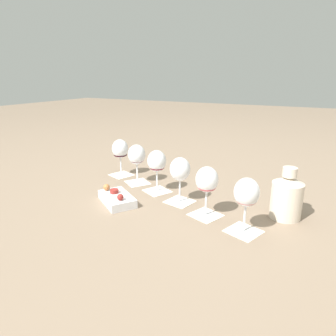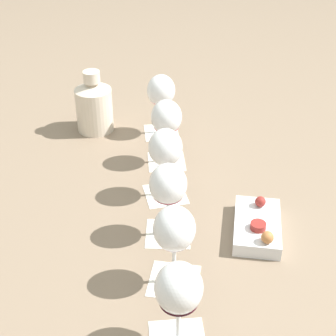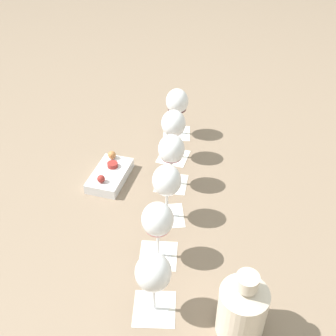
{
  "view_description": "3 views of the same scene",
  "coord_description": "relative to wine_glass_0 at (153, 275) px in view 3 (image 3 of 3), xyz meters",
  "views": [
    {
      "loc": [
        -0.51,
        0.97,
        0.46
      ],
      "look_at": [
        -0.0,
        -0.0,
        0.12
      ],
      "focal_mm": 32.0,
      "sensor_mm": 36.0,
      "label": 1
    },
    {
      "loc": [
        0.82,
        -0.39,
        0.72
      ],
      "look_at": [
        -0.0,
        -0.0,
        0.12
      ],
      "focal_mm": 55.0,
      "sensor_mm": 36.0,
      "label": 2
    },
    {
      "loc": [
        -0.86,
        0.27,
        0.83
      ],
      "look_at": [
        -0.0,
        -0.0,
        0.12
      ],
      "focal_mm": 45.0,
      "sensor_mm": 36.0,
      "label": 3
    }
  ],
  "objects": [
    {
      "name": "ground_plane",
      "position": [
        0.33,
        -0.14,
        -0.12
      ],
      "size": [
        8.0,
        8.0,
        0.0
      ],
      "primitive_type": "plane",
      "color": "#7F6B56"
    },
    {
      "name": "tasting_card_0",
      "position": [
        0.0,
        -0.0,
        -0.12
      ],
      "size": [
        0.12,
        0.12,
        0.0
      ],
      "color": "silver",
      "rests_on": "ground_plane"
    },
    {
      "name": "tasting_card_1",
      "position": [
        0.14,
        -0.05,
        -0.12
      ],
      "size": [
        0.12,
        0.12,
        0.0
      ],
      "color": "silver",
      "rests_on": "ground_plane"
    },
    {
      "name": "tasting_card_2",
      "position": [
        0.27,
        -0.11,
        -0.12
      ],
      "size": [
        0.11,
        0.11,
        0.0
      ],
      "color": "silver",
      "rests_on": "ground_plane"
    },
    {
      "name": "tasting_card_3",
      "position": [
        0.4,
        -0.17,
        -0.12
      ],
      "size": [
        0.13,
        0.13,
        0.0
      ],
      "color": "silver",
      "rests_on": "ground_plane"
    },
    {
      "name": "tasting_card_4",
      "position": [
        0.53,
        -0.22,
        -0.12
      ],
      "size": [
        0.13,
        0.13,
        0.0
      ],
      "color": "silver",
      "rests_on": "ground_plane"
    },
    {
      "name": "tasting_card_5",
      "position": [
        0.66,
        -0.27,
        -0.12
      ],
      "size": [
        0.12,
        0.12,
        0.0
      ],
      "color": "silver",
      "rests_on": "ground_plane"
    },
    {
      "name": "wine_glass_0",
      "position": [
        0.0,
        0.0,
        0.0
      ],
      "size": [
        0.08,
        0.08,
        0.17
      ],
      "color": "white",
      "rests_on": "tasting_card_0"
    },
    {
      "name": "wine_glass_1",
      "position": [
        0.14,
        -0.05,
        0.0
      ],
      "size": [
        0.08,
        0.08,
        0.17
      ],
      "color": "white",
      "rests_on": "tasting_card_1"
    },
    {
      "name": "wine_glass_2",
      "position": [
        0.27,
        -0.11,
        0.0
      ],
      "size": [
        0.08,
        0.08,
        0.17
      ],
      "color": "white",
      "rests_on": "tasting_card_2"
    },
    {
      "name": "wine_glass_3",
      "position": [
        0.4,
        -0.17,
        -0.0
      ],
      "size": [
        0.08,
        0.08,
        0.17
      ],
      "color": "white",
      "rests_on": "tasting_card_3"
    },
    {
      "name": "wine_glass_4",
      "position": [
        0.53,
        -0.22,
        0.0
      ],
      "size": [
        0.08,
        0.08,
        0.17
      ],
      "color": "white",
      "rests_on": "tasting_card_4"
    },
    {
      "name": "wine_glass_5",
      "position": [
        0.66,
        -0.27,
        0.0
      ],
      "size": [
        0.08,
        0.08,
        0.17
      ],
      "color": "white",
      "rests_on": "tasting_card_5"
    },
    {
      "name": "ceramic_vase",
      "position": [
        -0.1,
        -0.16,
        -0.04
      ],
      "size": [
        0.1,
        0.1,
        0.18
      ],
      "color": "beige",
      "rests_on": "ground_plane"
    },
    {
      "name": "snack_dish",
      "position": [
        0.48,
        0.0,
        -0.1
      ],
      "size": [
        0.19,
        0.17,
        0.06
      ],
      "color": "silver",
      "rests_on": "ground_plane"
    }
  ]
}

